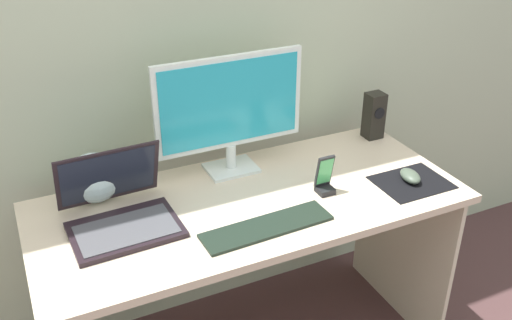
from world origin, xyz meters
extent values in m
cube|color=#B1BDA0|center=(0.00, 0.41, 1.25)|extent=(6.00, 0.04, 2.50)
cube|color=beige|center=(0.00, 0.00, 0.71)|extent=(1.44, 0.63, 0.03)
cube|color=beige|center=(0.68, 0.00, 0.35)|extent=(0.02, 0.59, 0.70)
cube|color=white|center=(0.02, 0.21, 0.73)|extent=(0.18, 0.14, 0.01)
cylinder|color=white|center=(0.02, 0.21, 0.78)|extent=(0.04, 0.04, 0.09)
cube|color=white|center=(0.02, 0.21, 0.99)|extent=(0.54, 0.02, 0.33)
cube|color=#26A5BF|center=(0.02, 0.20, 0.99)|extent=(0.51, 0.00, 0.30)
cube|color=black|center=(0.65, 0.22, 0.82)|extent=(0.07, 0.06, 0.19)
cylinder|color=black|center=(0.65, 0.19, 0.84)|extent=(0.05, 0.00, 0.05)
cube|color=black|center=(-0.42, -0.01, 0.73)|extent=(0.34, 0.24, 0.02)
cube|color=#47474C|center=(-0.42, -0.02, 0.74)|extent=(0.30, 0.18, 0.00)
cube|color=black|center=(-0.43, 0.14, 0.85)|extent=(0.33, 0.10, 0.21)
cube|color=#1E2333|center=(-0.43, 0.14, 0.85)|extent=(0.30, 0.08, 0.18)
sphere|color=silver|center=(-0.46, 0.22, 0.81)|extent=(0.17, 0.17, 0.17)
cube|color=black|center=(-0.02, -0.17, 0.73)|extent=(0.42, 0.13, 0.01)
cube|color=black|center=(0.56, -0.14, 0.73)|extent=(0.25, 0.20, 0.00)
ellipsoid|color=#495647|center=(0.56, -0.13, 0.75)|extent=(0.08, 0.11, 0.04)
cube|color=black|center=(0.25, -0.07, 0.74)|extent=(0.06, 0.05, 0.02)
cube|color=black|center=(0.25, -0.06, 0.81)|extent=(0.06, 0.03, 0.12)
cube|color=#4CB266|center=(0.25, -0.06, 0.81)|extent=(0.05, 0.02, 0.10)
camera|label=1|loc=(-0.68, -1.48, 1.75)|focal=40.37mm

